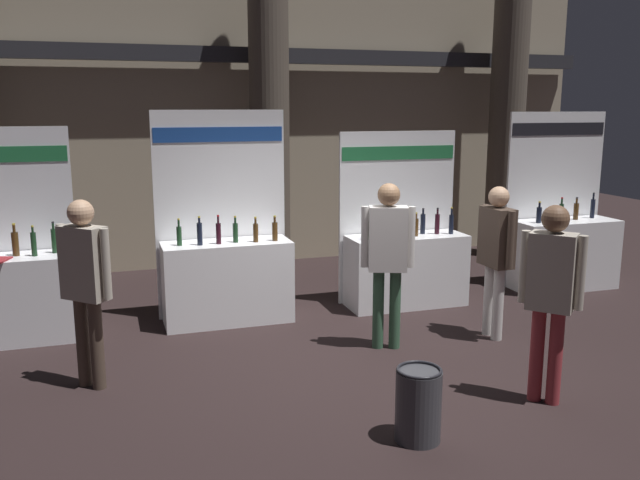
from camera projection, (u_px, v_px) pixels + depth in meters
name	position (u px, v px, depth m)	size (l,w,h in m)	color
ground_plane	(362.00, 359.00, 7.12)	(24.00, 24.00, 0.00)	black
hall_colonnade	(260.00, 80.00, 10.88)	(11.81, 1.32, 6.24)	tan
exhibitor_booth_0	(0.00, 290.00, 7.57)	(1.66, 0.71, 2.41)	white
exhibitor_booth_1	(227.00, 271.00, 8.30)	(1.64, 0.66, 2.59)	white
exhibitor_booth_2	(405.00, 262.00, 8.99)	(1.67, 0.66, 2.31)	white
exhibitor_booth_3	(563.00, 246.00, 9.83)	(1.61, 0.66, 2.56)	white
trash_bin	(418.00, 404.00, 5.35)	(0.37, 0.37, 0.61)	#38383D
visitor_0	(388.00, 250.00, 7.25)	(0.55, 0.36, 1.84)	#33563D
visitor_1	(85.00, 276.00, 6.22)	(0.47, 0.46, 1.81)	#47382D
visitor_2	(496.00, 248.00, 7.60)	(0.23, 0.61, 1.76)	silver
visitor_4	(551.00, 286.00, 5.90)	(0.44, 0.45, 1.81)	maroon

